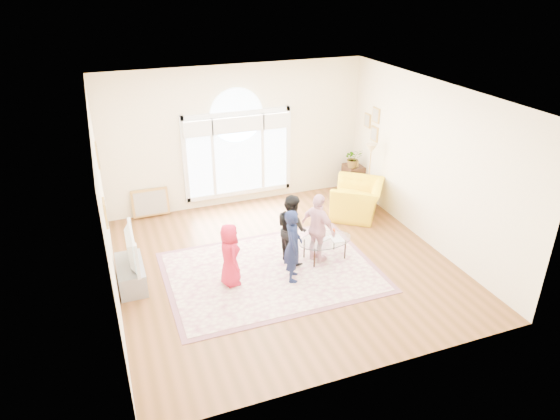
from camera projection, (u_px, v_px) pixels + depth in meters
name	position (u px, v px, depth m)	size (l,w,h in m)	color
ground	(284.00, 264.00, 9.39)	(6.00, 6.00, 0.00)	brown
room_shell	(240.00, 140.00, 11.09)	(6.00, 6.00, 6.00)	beige
area_rug	(271.00, 272.00, 9.13)	(3.60, 2.60, 0.02)	beige
rug_border	(271.00, 272.00, 9.13)	(3.80, 2.80, 0.01)	#814E59
tv_console	(131.00, 275.00, 8.68)	(0.45, 1.00, 0.42)	gray
television	(127.00, 248.00, 8.45)	(0.17, 1.09, 0.63)	black
coffee_table	(325.00, 240.00, 9.38)	(1.12, 0.79, 0.54)	silver
armchair	(357.00, 199.00, 11.09)	(1.20, 1.05, 0.78)	yellow
side_cabinet	(353.00, 179.00, 12.26)	(0.40, 0.50, 0.70)	black
floor_lamp	(371.00, 154.00, 11.13)	(0.25, 0.25, 1.51)	black
plant_pedestal	(352.00, 181.00, 12.15)	(0.20, 0.20, 0.70)	white
potted_plant	(353.00, 158.00, 11.90)	(0.41, 0.36, 0.46)	#33722D
leaning_picture	(152.00, 217.00, 11.18)	(0.80, 0.05, 0.62)	tan
child_red	(230.00, 255.00, 8.54)	(0.56, 0.36, 1.15)	#B6172F
child_navy	(293.00, 245.00, 8.63)	(0.49, 0.32, 1.34)	#121939
child_black	(292.00, 228.00, 9.21)	(0.65, 0.51, 1.34)	black
child_pink	(318.00, 228.00, 9.18)	(0.79, 0.33, 1.35)	#EBABB6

